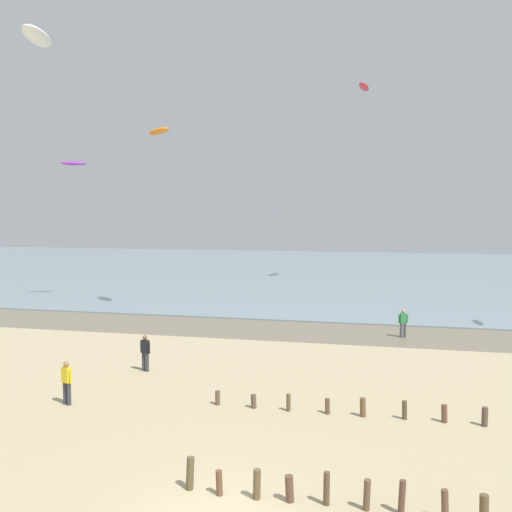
# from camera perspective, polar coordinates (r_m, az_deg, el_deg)

# --- Properties ---
(wet_sand_strip) EXTENTS (120.00, 5.92, 0.01)m
(wet_sand_strip) POSITION_cam_1_polar(r_m,az_deg,el_deg) (34.28, 6.19, -8.00)
(wet_sand_strip) COLOR #7A6D59
(wet_sand_strip) RESTS_ON ground
(sea) EXTENTS (160.00, 70.00, 0.10)m
(sea) POSITION_cam_1_polar(r_m,az_deg,el_deg) (71.71, 9.49, -1.50)
(sea) COLOR #7F939E
(sea) RESTS_ON ground
(groyne_near) EXTENTS (11.39, 0.36, 0.89)m
(groyne_near) POSITION_cam_1_polar(r_m,az_deg,el_deg) (14.89, 13.13, -23.63)
(groyne_near) COLOR brown
(groyne_near) RESTS_ON ground
(groyne_mid) EXTENTS (19.66, 0.33, 0.73)m
(groyne_mid) POSITION_cam_1_polar(r_m,az_deg,el_deg) (21.13, 23.57, -15.41)
(groyne_mid) COLOR brown
(groyne_mid) RESTS_ON ground
(person_nearest_camera) EXTENTS (0.56, 0.28, 1.71)m
(person_nearest_camera) POSITION_cam_1_polar(r_m,az_deg,el_deg) (33.64, 15.32, -6.78)
(person_nearest_camera) COLOR #4C4C56
(person_nearest_camera) RESTS_ON ground
(person_right_flank) EXTENTS (0.54, 0.33, 1.71)m
(person_right_flank) POSITION_cam_1_polar(r_m,az_deg,el_deg) (22.57, -19.41, -12.41)
(person_right_flank) COLOR #383842
(person_right_flank) RESTS_ON ground
(person_far_down_beach) EXTENTS (0.55, 0.31, 1.71)m
(person_far_down_beach) POSITION_cam_1_polar(r_m,az_deg,el_deg) (26.18, -11.65, -9.91)
(person_far_down_beach) COLOR #383842
(person_far_down_beach) RESTS_ON ground
(kite_aloft_0) EXTENTS (2.88, 2.82, 0.66)m
(kite_aloft_0) POSITION_cam_1_polar(r_m,az_deg,el_deg) (41.43, -10.24, 12.87)
(kite_aloft_0) COLOR orange
(kite_aloft_3) EXTENTS (1.85, 3.25, 0.58)m
(kite_aloft_3) POSITION_cam_1_polar(r_m,az_deg,el_deg) (29.48, -22.17, 20.73)
(kite_aloft_3) COLOR white
(kite_aloft_5) EXTENTS (2.17, 1.56, 0.40)m
(kite_aloft_5) POSITION_cam_1_polar(r_m,az_deg,el_deg) (48.15, -18.73, 9.28)
(kite_aloft_5) COLOR purple
(kite_aloft_6) EXTENTS (1.32, 3.23, 0.85)m
(kite_aloft_6) POSITION_cam_1_polar(r_m,az_deg,el_deg) (58.78, 11.36, 17.17)
(kite_aloft_6) COLOR red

